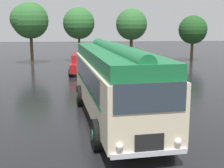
{
  "coord_description": "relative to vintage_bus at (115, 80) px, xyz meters",
  "views": [
    {
      "loc": [
        -1.25,
        -12.92,
        4.41
      ],
      "look_at": [
        -0.05,
        2.13,
        1.4
      ],
      "focal_mm": 50.0,
      "sensor_mm": 36.0,
      "label": 1
    }
  ],
  "objects": [
    {
      "name": "car_mid_right",
      "position": [
        3.88,
        12.77,
        -1.05
      ],
      "size": [
        1.99,
        4.21,
        1.66
      ],
      "color": "black",
      "rests_on": "ground"
    },
    {
      "name": "car_mid_left",
      "position": [
        0.84,
        13.74,
        -1.05
      ],
      "size": [
        2.02,
        4.23,
        1.66
      ],
      "color": "#4C5156",
      "rests_on": "ground"
    },
    {
      "name": "vintage_bus",
      "position": [
        0.0,
        0.0,
        0.0
      ],
      "size": [
        3.7,
        10.32,
        3.49
      ],
      "color": "beige",
      "rests_on": "ground"
    },
    {
      "name": "tree_centre",
      "position": [
        -2.13,
        21.58,
        2.37
      ],
      "size": [
        3.47,
        3.47,
        6.01
      ],
      "color": "#4C3823",
      "rests_on": "ground"
    },
    {
      "name": "tree_left_of_centre",
      "position": [
        -7.23,
        20.03,
        2.71
      ],
      "size": [
        3.91,
        3.78,
        6.47
      ],
      "color": "#4C3823",
      "rests_on": "ground"
    },
    {
      "name": "ground_plane",
      "position": [
        0.05,
        -0.62,
        -1.89
      ],
      "size": [
        120.0,
        120.0,
        0.0
      ],
      "primitive_type": "plane",
      "color": "black"
    },
    {
      "name": "tree_far_right",
      "position": [
        10.79,
        21.3,
        1.7
      ],
      "size": [
        3.21,
        3.21,
        5.16
      ],
      "color": "#4C3823",
      "rests_on": "ground"
    },
    {
      "name": "car_near_left",
      "position": [
        -1.75,
        13.34,
        -1.05
      ],
      "size": [
        2.02,
        4.23,
        1.66
      ],
      "color": "maroon",
      "rests_on": "ground"
    },
    {
      "name": "tree_right_of_centre",
      "position": [
        3.75,
        21.04,
        2.33
      ],
      "size": [
        3.43,
        3.43,
        5.88
      ],
      "color": "#4C3823",
      "rests_on": "ground"
    }
  ]
}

